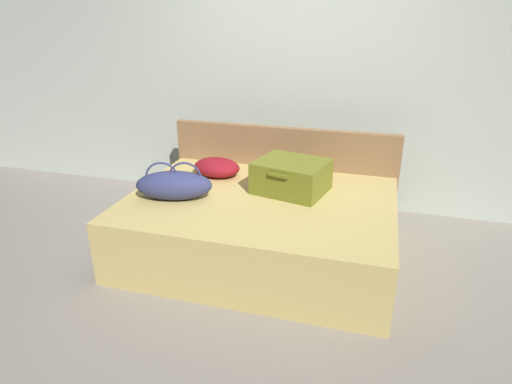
{
  "coord_description": "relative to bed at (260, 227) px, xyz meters",
  "views": [
    {
      "loc": [
        0.84,
        -2.63,
        1.87
      ],
      "look_at": [
        0.0,
        0.29,
        0.6
      ],
      "focal_mm": 30.53,
      "sensor_mm": 36.0,
      "label": 1
    }
  ],
  "objects": [
    {
      "name": "ground_plane",
      "position": [
        0.0,
        -0.4,
        -0.25
      ],
      "size": [
        12.0,
        12.0,
        0.0
      ],
      "primitive_type": "plane",
      "color": "gray"
    },
    {
      "name": "bed",
      "position": [
        0.0,
        0.0,
        0.0
      ],
      "size": [
        2.08,
        1.53,
        0.5
      ],
      "primitive_type": "cube",
      "color": "tan",
      "rests_on": "ground"
    },
    {
      "name": "back_wall",
      "position": [
        0.0,
        1.25,
        1.05
      ],
      "size": [
        8.0,
        0.1,
        2.6
      ],
      "primitive_type": "cube",
      "color": "#B7C1B2",
      "rests_on": "ground"
    },
    {
      "name": "pillow_near_headboard",
      "position": [
        -0.51,
        0.39,
        0.33
      ],
      "size": [
        0.46,
        0.36,
        0.16
      ],
      "primitive_type": "ellipsoid",
      "rotation": [
        0.0,
        0.0,
        -0.12
      ],
      "color": "maroon",
      "rests_on": "bed"
    },
    {
      "name": "duffel_bag",
      "position": [
        -0.64,
        -0.19,
        0.37
      ],
      "size": [
        0.64,
        0.4,
        0.31
      ],
      "rotation": [
        0.0,
        0.0,
        0.26
      ],
      "color": "navy",
      "rests_on": "bed"
    },
    {
      "name": "hard_case_large",
      "position": [
        0.2,
        0.22,
        0.38
      ],
      "size": [
        0.63,
        0.57,
        0.26
      ],
      "rotation": [
        0.0,
        0.0,
        -0.23
      ],
      "color": "olive",
      "rests_on": "bed"
    },
    {
      "name": "headboard",
      "position": [
        0.0,
        0.81,
        0.19
      ],
      "size": [
        2.13,
        0.08,
        0.88
      ],
      "primitive_type": "cube",
      "color": "olive",
      "rests_on": "ground"
    }
  ]
}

